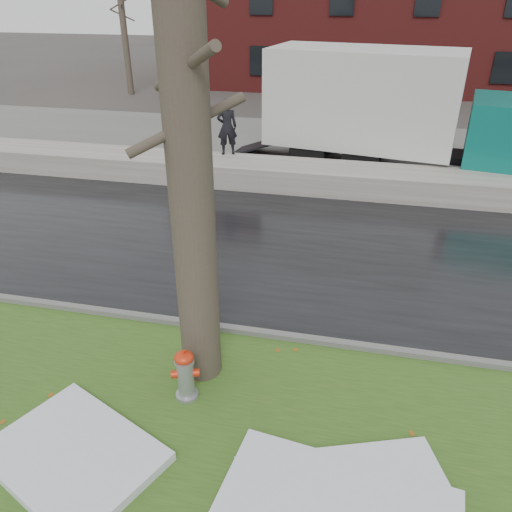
% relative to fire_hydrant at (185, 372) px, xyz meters
% --- Properties ---
extents(ground, '(120.00, 120.00, 0.00)m').
position_rel_fire_hydrant_xyz_m(ground, '(0.53, 0.74, -0.51)').
color(ground, '#47423D').
rests_on(ground, ground).
extents(verge, '(60.00, 4.50, 0.04)m').
position_rel_fire_hydrant_xyz_m(verge, '(0.53, -0.51, -0.49)').
color(verge, '#2D4E1A').
rests_on(verge, ground).
extents(road, '(60.00, 7.00, 0.03)m').
position_rel_fire_hydrant_xyz_m(road, '(0.53, 5.24, -0.50)').
color(road, black).
rests_on(road, ground).
extents(parking_lot, '(60.00, 9.00, 0.03)m').
position_rel_fire_hydrant_xyz_m(parking_lot, '(0.53, 13.74, -0.50)').
color(parking_lot, slate).
rests_on(parking_lot, ground).
extents(curb, '(60.00, 0.15, 0.14)m').
position_rel_fire_hydrant_xyz_m(curb, '(0.53, 1.74, -0.44)').
color(curb, slate).
rests_on(curb, ground).
extents(snowbank, '(60.00, 1.60, 0.75)m').
position_rel_fire_hydrant_xyz_m(snowbank, '(0.53, 9.44, -0.14)').
color(snowbank, '#ADA79E').
rests_on(snowbank, ground).
extents(bg_tree_left, '(1.40, 1.62, 6.50)m').
position_rel_fire_hydrant_xyz_m(bg_tree_left, '(-11.47, 22.74, 2.82)').
color(bg_tree_left, brown).
rests_on(bg_tree_left, ground).
extents(bg_tree_center, '(1.40, 1.62, 6.50)m').
position_rel_fire_hydrant_xyz_m(bg_tree_center, '(-5.47, 26.74, 2.82)').
color(bg_tree_center, brown).
rests_on(bg_tree_center, ground).
extents(fire_hydrant, '(0.44, 0.41, 0.89)m').
position_rel_fire_hydrant_xyz_m(fire_hydrant, '(0.00, 0.00, 0.00)').
color(fire_hydrant, '#96989D').
rests_on(fire_hydrant, verge).
extents(tree, '(1.39, 1.64, 7.79)m').
position_rel_fire_hydrant_xyz_m(tree, '(0.04, 0.65, 3.45)').
color(tree, brown).
rests_on(tree, verge).
extents(box_truck, '(11.80, 4.29, 3.89)m').
position_rel_fire_hydrant_xyz_m(box_truck, '(3.29, 11.74, 1.54)').
color(box_truck, black).
rests_on(box_truck, ground).
extents(worker, '(0.76, 0.65, 1.78)m').
position_rel_fire_hydrant_xyz_m(worker, '(-2.08, 10.04, 1.13)').
color(worker, black).
rests_on(worker, snowbank).
extents(snow_patch_far, '(2.66, 2.36, 0.14)m').
position_rel_fire_hydrant_xyz_m(snow_patch_far, '(-1.08, -1.43, -0.40)').
color(snow_patch_far, silver).
rests_on(snow_patch_far, verge).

